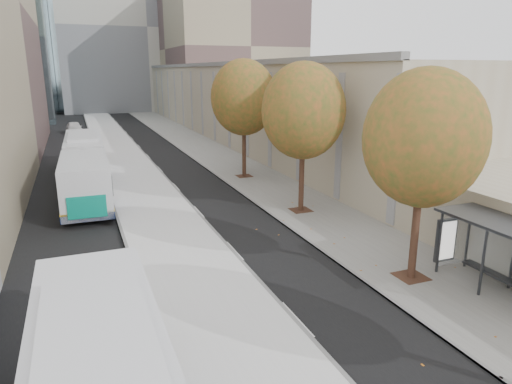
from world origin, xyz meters
TOP-DOWN VIEW (x-y plane):
  - bus_platform at (-3.88, 35.00)m, footprint 4.25×150.00m
  - sidewalk at (4.12, 35.00)m, footprint 4.75×150.00m
  - building_tan at (15.50, 64.00)m, footprint 18.00×92.00m
  - building_far_block at (6.00, 96.00)m, footprint 30.00×18.00m
  - bus_shelter at (5.69, 10.96)m, footprint 1.90×4.40m
  - tree_c at (3.60, 13.00)m, footprint 4.20×4.20m
  - tree_d at (3.60, 22.00)m, footprint 4.40×4.40m
  - tree_e at (3.60, 31.00)m, footprint 4.60×4.60m
  - bus_far at (-7.15, 31.97)m, footprint 2.94×17.32m
  - distant_car at (-7.61, 60.92)m, footprint 2.02×4.36m

SIDE VIEW (x-z plane):
  - sidewalk at x=4.12m, z-range 0.00..0.08m
  - bus_platform at x=-3.88m, z-range 0.00..0.15m
  - distant_car at x=-7.61m, z-range 0.00..1.45m
  - bus_far at x=-7.15m, z-range 0.13..3.01m
  - bus_shelter at x=5.69m, z-range 0.92..3.45m
  - building_tan at x=15.50m, z-range 0.00..8.00m
  - tree_c at x=3.60m, z-range 1.61..8.89m
  - tree_d at x=3.60m, z-range 1.67..9.27m
  - tree_e at x=3.60m, z-range 1.73..9.64m
  - building_far_block at x=6.00m, z-range 0.00..30.00m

